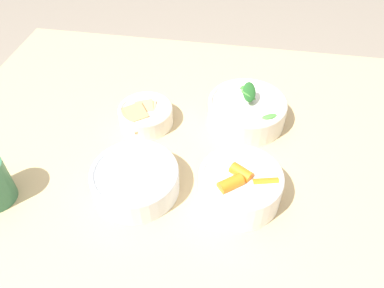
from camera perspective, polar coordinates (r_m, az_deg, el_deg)
dining_table at (r=0.87m, az=-3.52°, el=-7.93°), size 1.04×0.96×0.78m
bowl_carrots at (r=0.69m, az=7.38°, el=-6.22°), size 0.15×0.15×0.08m
bowl_greens at (r=0.85m, az=8.32°, el=5.14°), size 0.17×0.17×0.10m
bowl_beans_hotdog at (r=0.72m, az=-8.61°, el=-5.44°), size 0.17×0.17×0.05m
bowl_cookies at (r=0.85m, az=-7.13°, el=4.47°), size 0.12×0.13×0.05m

